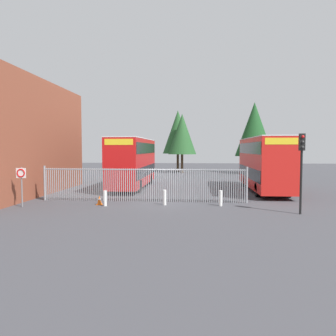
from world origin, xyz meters
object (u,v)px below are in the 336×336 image
object	(u,v)px
bollard_center_front	(165,197)
speed_limit_sign_post	(21,178)
double_decker_bus_near_gate	(133,161)
bollard_near_left	(105,198)
traffic_light_kerbside	(302,158)
double_decker_bus_behind_fence_left	(264,162)
bollard_near_right	(221,198)
traffic_cone_by_gate	(99,200)

from	to	relation	value
bollard_center_front	speed_limit_sign_post	world-z (taller)	speed_limit_sign_post
double_decker_bus_near_gate	bollard_near_left	world-z (taller)	double_decker_bus_near_gate
bollard_center_front	traffic_light_kerbside	size ratio (longest dim) A/B	0.22
double_decker_bus_behind_fence_left	bollard_near_left	distance (m)	13.82
traffic_light_kerbside	speed_limit_sign_post	bearing A→B (deg)	177.35
double_decker_bus_behind_fence_left	bollard_center_front	xyz separation A→B (m)	(-7.50, -7.34, -1.95)
bollard_near_right	traffic_cone_by_gate	xyz separation A→B (m)	(-7.53, -0.22, -0.19)
double_decker_bus_near_gate	bollard_near_right	bearing A→B (deg)	-50.86
bollard_near_right	double_decker_bus_near_gate	bearing A→B (deg)	129.14
bollard_center_front	double_decker_bus_near_gate	bearing A→B (deg)	112.86
bollard_center_front	bollard_near_right	world-z (taller)	same
double_decker_bus_behind_fence_left	bollard_near_left	bearing A→B (deg)	-144.22
double_decker_bus_behind_fence_left	traffic_cone_by_gate	size ratio (longest dim) A/B	18.32
double_decker_bus_behind_fence_left	speed_limit_sign_post	size ratio (longest dim) A/B	4.50
traffic_cone_by_gate	traffic_light_kerbside	xyz separation A→B (m)	(11.59, -1.92, 2.70)
bollard_near_right	bollard_center_front	bearing A→B (deg)	179.96
double_decker_bus_behind_fence_left	bollard_near_right	world-z (taller)	double_decker_bus_behind_fence_left
double_decker_bus_near_gate	bollard_near_left	bearing A→B (deg)	-89.38
double_decker_bus_behind_fence_left	bollard_near_right	xyz separation A→B (m)	(-4.06, -7.34, -1.95)
double_decker_bus_near_gate	bollard_near_left	distance (m)	9.63
speed_limit_sign_post	traffic_light_kerbside	world-z (taller)	traffic_light_kerbside
traffic_cone_by_gate	double_decker_bus_behind_fence_left	bearing A→B (deg)	33.12
bollard_center_front	traffic_cone_by_gate	distance (m)	4.10
bollard_center_front	traffic_light_kerbside	world-z (taller)	traffic_light_kerbside
speed_limit_sign_post	traffic_light_kerbside	size ratio (longest dim) A/B	0.56
traffic_cone_by_gate	traffic_light_kerbside	bearing A→B (deg)	-9.42
traffic_cone_by_gate	speed_limit_sign_post	world-z (taller)	speed_limit_sign_post
traffic_light_kerbside	traffic_cone_by_gate	bearing A→B (deg)	170.58
double_decker_bus_near_gate	traffic_cone_by_gate	distance (m)	9.25
bollard_near_right	traffic_light_kerbside	bearing A→B (deg)	-27.79
double_decker_bus_near_gate	bollard_near_right	world-z (taller)	double_decker_bus_near_gate
double_decker_bus_near_gate	speed_limit_sign_post	xyz separation A→B (m)	(-4.80, -10.17, -0.65)
bollard_near_right	speed_limit_sign_post	xyz separation A→B (m)	(-11.94, -1.40, 1.30)
bollard_center_front	speed_limit_sign_post	size ratio (longest dim) A/B	0.40
bollard_near_left	bollard_center_front	xyz separation A→B (m)	(3.59, 0.66, 0.00)
double_decker_bus_near_gate	double_decker_bus_behind_fence_left	world-z (taller)	same
double_decker_bus_near_gate	traffic_cone_by_gate	xyz separation A→B (m)	(-0.39, -8.99, -2.13)
traffic_cone_by_gate	bollard_near_right	bearing A→B (deg)	1.66
bollard_near_left	bollard_near_right	distance (m)	7.07
bollard_near_left	traffic_cone_by_gate	bearing A→B (deg)	138.36
double_decker_bus_near_gate	speed_limit_sign_post	bearing A→B (deg)	-115.24
double_decker_bus_behind_fence_left	traffic_cone_by_gate	distance (m)	14.00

